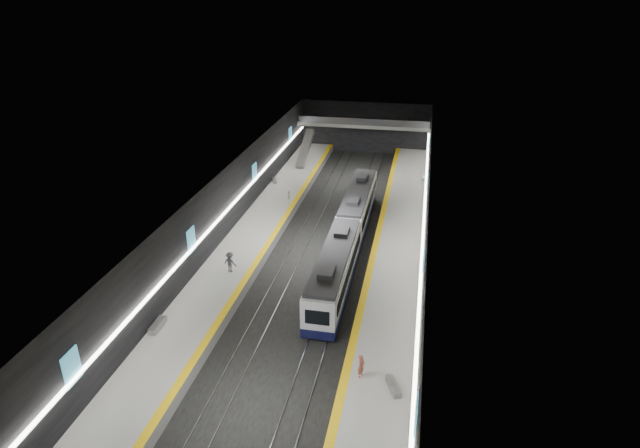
% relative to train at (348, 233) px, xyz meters
% --- Properties ---
extents(ground, '(70.00, 70.00, 0.00)m').
position_rel_train_xyz_m(ground, '(-2.50, -0.79, -2.20)').
color(ground, black).
rests_on(ground, ground).
extents(ceiling, '(20.00, 70.00, 0.04)m').
position_rel_train_xyz_m(ceiling, '(-2.50, -0.79, 5.80)').
color(ceiling, beige).
rests_on(ceiling, wall_left).
extents(wall_left, '(0.04, 70.00, 8.00)m').
position_rel_train_xyz_m(wall_left, '(-12.50, -0.79, 1.80)').
color(wall_left, black).
rests_on(wall_left, ground).
extents(wall_right, '(0.04, 70.00, 8.00)m').
position_rel_train_xyz_m(wall_right, '(7.50, -0.79, 1.80)').
color(wall_right, black).
rests_on(wall_right, ground).
extents(wall_back, '(20.00, 0.04, 8.00)m').
position_rel_train_xyz_m(wall_back, '(-2.50, 34.21, 1.80)').
color(wall_back, black).
rests_on(wall_back, ground).
extents(platform_left, '(5.00, 70.00, 1.00)m').
position_rel_train_xyz_m(platform_left, '(-10.00, -0.79, -1.70)').
color(platform_left, slate).
rests_on(platform_left, ground).
extents(tile_surface_left, '(5.00, 70.00, 0.02)m').
position_rel_train_xyz_m(tile_surface_left, '(-10.00, -0.79, -1.19)').
color(tile_surface_left, '#A1A09C').
rests_on(tile_surface_left, platform_left).
extents(tactile_strip_left, '(0.60, 70.00, 0.02)m').
position_rel_train_xyz_m(tactile_strip_left, '(-7.80, -0.79, -1.18)').
color(tactile_strip_left, yellow).
rests_on(tactile_strip_left, platform_left).
extents(platform_right, '(5.00, 70.00, 1.00)m').
position_rel_train_xyz_m(platform_right, '(5.00, -0.79, -1.70)').
color(platform_right, slate).
rests_on(platform_right, ground).
extents(tile_surface_right, '(5.00, 70.00, 0.02)m').
position_rel_train_xyz_m(tile_surface_right, '(5.00, -0.79, -1.19)').
color(tile_surface_right, '#A1A09C').
rests_on(tile_surface_right, platform_right).
extents(tactile_strip_right, '(0.60, 70.00, 0.02)m').
position_rel_train_xyz_m(tactile_strip_right, '(2.80, -0.79, -1.18)').
color(tactile_strip_right, yellow).
rests_on(tactile_strip_right, platform_right).
extents(rails, '(6.52, 70.00, 0.12)m').
position_rel_train_xyz_m(rails, '(-2.50, -0.79, -2.14)').
color(rails, gray).
rests_on(rails, ground).
extents(train, '(2.69, 30.05, 3.60)m').
position_rel_train_xyz_m(train, '(0.00, 0.00, 0.00)').
color(train, '#0E0F33').
rests_on(train, ground).
extents(ad_posters, '(19.94, 53.50, 2.20)m').
position_rel_train_xyz_m(ad_posters, '(-2.50, 0.21, 2.30)').
color(ad_posters, '#47B0D5').
rests_on(ad_posters, wall_left).
extents(cove_light_left, '(0.25, 68.60, 0.12)m').
position_rel_train_xyz_m(cove_light_left, '(-12.30, -0.79, 1.60)').
color(cove_light_left, white).
rests_on(cove_light_left, wall_left).
extents(cove_light_right, '(0.25, 68.60, 0.12)m').
position_rel_train_xyz_m(cove_light_right, '(7.30, -0.79, 1.60)').
color(cove_light_right, white).
rests_on(cove_light_right, wall_right).
extents(mezzanine_bridge, '(20.00, 3.00, 1.50)m').
position_rel_train_xyz_m(mezzanine_bridge, '(-2.50, 32.14, 2.84)').
color(mezzanine_bridge, gray).
rests_on(mezzanine_bridge, wall_left).
extents(escalator, '(1.20, 7.50, 3.92)m').
position_rel_train_xyz_m(escalator, '(-10.00, 25.21, 0.70)').
color(escalator, '#99999E').
rests_on(escalator, platform_left).
extents(bench_left_near, '(0.57, 2.03, 0.50)m').
position_rel_train_xyz_m(bench_left_near, '(-12.00, -16.79, -0.95)').
color(bench_left_near, '#99999E').
rests_on(bench_left_near, platform_left).
extents(bench_left_far, '(1.04, 1.75, 0.41)m').
position_rel_train_xyz_m(bench_left_far, '(-12.00, 15.79, -0.99)').
color(bench_left_far, '#99999E').
rests_on(bench_left_far, platform_left).
extents(bench_right_near, '(1.20, 1.90, 0.45)m').
position_rel_train_xyz_m(bench_right_near, '(6.03, -19.94, -0.97)').
color(bench_right_near, '#99999E').
rests_on(bench_right_near, platform_right).
extents(bench_right_far, '(0.60, 1.81, 0.44)m').
position_rel_train_xyz_m(bench_right_far, '(7.00, 20.73, -0.98)').
color(bench_right_far, '#99999E').
rests_on(bench_right_far, platform_right).
extents(passenger_right_a, '(0.61, 0.73, 1.72)m').
position_rel_train_xyz_m(passenger_right_a, '(3.82, -19.18, -0.34)').
color(passenger_right_a, '#B45843').
rests_on(passenger_right_a, platform_right).
extents(passenger_left_a, '(0.56, 1.01, 1.63)m').
position_rel_train_xyz_m(passenger_left_a, '(-8.28, 8.99, -0.38)').
color(passenger_left_a, silver).
rests_on(passenger_left_a, platform_left).
extents(passenger_left_b, '(1.39, 1.00, 1.94)m').
position_rel_train_xyz_m(passenger_left_b, '(-9.52, -7.56, -0.22)').
color(passenger_left_b, '#43434B').
rests_on(passenger_left_b, platform_left).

